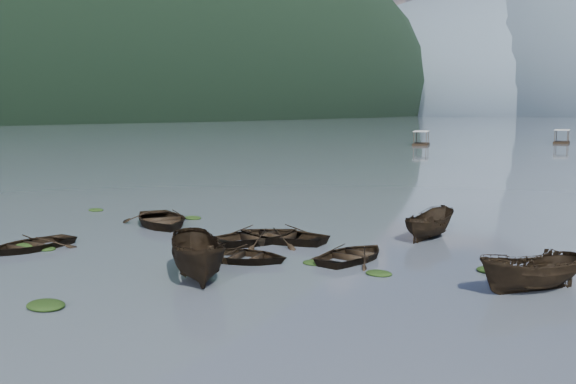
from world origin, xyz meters
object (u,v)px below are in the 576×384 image
Objects in this scene: rowboat_0 at (31,249)px; rowboat_3 at (353,260)px; pontoon_centre at (561,143)px; pontoon_left at (421,145)px.

rowboat_0 is 13.67m from rowboat_3.
rowboat_0 is at bearing 30.25° from rowboat_3.
rowboat_0 reaches higher than rowboat_3.
pontoon_centre reaches higher than rowboat_0.
pontoon_centre reaches higher than pontoon_left.
pontoon_centre is at bearing 90.23° from rowboat_0.
pontoon_left is 0.98× the size of pontoon_centre.
pontoon_centre is (0.17, 107.10, 0.00)m from rowboat_0.
rowboat_3 is at bearing 26.27° from rowboat_0.
pontoon_centre is (-12.12, 101.12, 0.00)m from rowboat_3.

